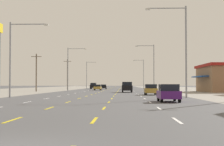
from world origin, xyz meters
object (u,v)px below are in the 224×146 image
(streetlight_left_row_2, at_px, (88,73))
(streetlight_right_row_2, at_px, (143,72))
(suv_inner_right_mid, at_px, (127,87))
(streetlight_right_row_0, at_px, (182,44))
(pole_sign_left_row_1, at_px, (0,43))
(suv_far_left_farthest, at_px, (93,86))
(streetlight_left_row_1, at_px, (70,66))
(hatchback_far_right_near, at_px, (151,89))
(sedan_inner_left_midfar, at_px, (98,87))
(sedan_inner_left_farther, at_px, (104,87))
(sedan_inner_right_far, at_px, (125,87))
(streetlight_right_row_1, at_px, (152,64))
(hatchback_far_right_nearest, at_px, (168,93))
(streetlight_left_row_0, at_px, (15,53))

(streetlight_left_row_2, bearing_deg, streetlight_right_row_2, -0.00)
(suv_inner_right_mid, bearing_deg, streetlight_right_row_0, -77.14)
(pole_sign_left_row_1, height_order, streetlight_left_row_2, pole_sign_left_row_1)
(suv_far_left_farthest, xyz_separation_m, streetlight_left_row_1, (-2.91, -31.89, 4.90))
(hatchback_far_right_near, xyz_separation_m, sedan_inner_left_midfar, (-10.54, 39.07, -0.03))
(streetlight_left_row_2, bearing_deg, streetlight_right_row_0, -77.04)
(suv_inner_right_mid, relative_size, streetlight_right_row_0, 0.47)
(streetlight_left_row_2, bearing_deg, sedan_inner_left_farther, -64.10)
(sedan_inner_right_far, height_order, suv_far_left_farthest, suv_far_left_farthest)
(streetlight_right_row_1, bearing_deg, hatchback_far_right_near, -95.05)
(streetlight_right_row_0, distance_m, streetlight_left_row_2, 86.84)
(suv_far_left_farthest, bearing_deg, pole_sign_left_row_1, -98.16)
(hatchback_far_right_near, height_order, streetlight_left_row_1, streetlight_left_row_1)
(hatchback_far_right_nearest, relative_size, streetlight_right_row_1, 0.36)
(streetlight_right_row_2, bearing_deg, suv_far_left_farthest, -147.87)
(pole_sign_left_row_1, height_order, streetlight_right_row_1, streetlight_right_row_1)
(streetlight_left_row_0, distance_m, streetlight_left_row_2, 84.63)
(suv_inner_right_mid, height_order, streetlight_left_row_2, streetlight_left_row_2)
(streetlight_right_row_2, bearing_deg, hatchback_far_right_near, -92.23)
(streetlight_right_row_1, bearing_deg, pole_sign_left_row_1, -130.08)
(hatchback_far_right_near, relative_size, sedan_inner_left_midfar, 0.87)
(suv_far_left_farthest, bearing_deg, hatchback_far_right_near, -77.85)
(hatchback_far_right_nearest, height_order, streetlight_left_row_0, streetlight_left_row_0)
(sedan_inner_right_far, height_order, streetlight_left_row_2, streetlight_left_row_2)
(suv_inner_right_mid, xyz_separation_m, suv_far_left_farthest, (-10.46, 47.96, 0.00))
(streetlight_right_row_1, bearing_deg, streetlight_left_row_0, -114.58)
(hatchback_far_right_nearest, bearing_deg, sedan_inner_left_midfar, 100.13)
(sedan_inner_right_far, bearing_deg, streetlight_right_row_2, 76.47)
(hatchback_far_right_nearest, height_order, streetlight_right_row_2, streetlight_right_row_2)
(hatchback_far_right_near, xyz_separation_m, streetlight_right_row_0, (2.75, -10.54, 5.33))
(hatchback_far_right_nearest, distance_m, sedan_inner_left_midfar, 59.93)
(suv_inner_right_mid, xyz_separation_m, pole_sign_left_row_1, (-19.37, -14.14, 6.74))
(sedan_inner_left_midfar, xyz_separation_m, streetlight_right_row_2, (13.43, 35.02, 5.14))
(hatchback_far_right_nearest, bearing_deg, streetlight_right_row_1, 86.89)
(suv_far_left_farthest, xyz_separation_m, streetlight_left_row_0, (-2.84, -74.20, 4.16))
(streetlight_right_row_1, xyz_separation_m, streetlight_left_row_2, (-19.53, 42.31, -0.71))
(hatchback_far_right_near, bearing_deg, suv_inner_right_mid, 101.66)
(hatchback_far_right_nearest, distance_m, streetlight_right_row_2, 94.20)
(sedan_inner_right_far, distance_m, streetlight_left_row_0, 59.87)
(hatchback_far_right_nearest, relative_size, suv_inner_right_mid, 0.80)
(suv_inner_right_mid, distance_m, streetlight_left_row_2, 60.08)
(streetlight_left_row_1, bearing_deg, streetlight_left_row_0, -89.89)
(sedan_inner_left_farther, height_order, streetlight_right_row_1, streetlight_right_row_1)
(sedan_inner_right_far, height_order, streetlight_right_row_0, streetlight_right_row_0)
(suv_inner_right_mid, relative_size, suv_far_left_farthest, 1.00)
(sedan_inner_left_farther, xyz_separation_m, suv_far_left_farthest, (-3.51, 3.01, 0.27))
(hatchback_far_right_nearest, bearing_deg, streetlight_right_row_2, 88.24)
(streetlight_left_row_2, bearing_deg, sedan_inner_left_midfar, -79.99)
(sedan_inner_left_farther, distance_m, pole_sign_left_row_1, 60.79)
(hatchback_far_right_nearest, xyz_separation_m, pole_sign_left_row_1, (-22.61, 21.50, 6.99))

